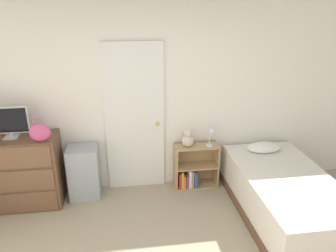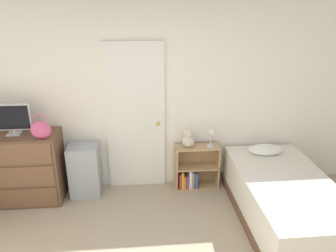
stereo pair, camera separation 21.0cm
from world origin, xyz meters
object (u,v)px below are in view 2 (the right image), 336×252
object	(u,v)px
tv	(12,119)
bed	(284,200)
bookshelf	(194,170)
dresser	(24,168)
handbag	(41,130)
desk_lamp	(212,134)
storage_bin	(85,170)
teddy_bear	(188,139)

from	to	relation	value
tv	bed	bearing A→B (deg)	-12.98
bookshelf	dresser	bearing A→B (deg)	-176.92
handbag	desk_lamp	bearing A→B (deg)	6.38
storage_bin	desk_lamp	world-z (taller)	desk_lamp
desk_lamp	teddy_bear	bearing A→B (deg)	173.35
bookshelf	desk_lamp	xyz separation A→B (m)	(0.23, -0.04, 0.57)
storage_bin	bed	world-z (taller)	storage_bin
dresser	storage_bin	distance (m)	0.78
storage_bin	handbag	bearing A→B (deg)	-151.14
dresser	handbag	bearing A→B (deg)	-25.08
teddy_bear	storage_bin	bearing A→B (deg)	-178.20
dresser	bookshelf	bearing A→B (deg)	3.08
bed	bookshelf	bearing A→B (deg)	138.13
tv	bed	xyz separation A→B (m)	(3.27, -0.75, -0.86)
dresser	tv	world-z (taller)	tv
dresser	tv	bearing A→B (deg)	156.71
storage_bin	bookshelf	bearing A→B (deg)	1.87
handbag	desk_lamp	distance (m)	2.18
handbag	desk_lamp	xyz separation A→B (m)	(2.16, 0.24, -0.24)
desk_lamp	handbag	bearing A→B (deg)	-173.62
dresser	handbag	xyz separation A→B (m)	(0.34, -0.16, 0.59)
storage_bin	bed	bearing A→B (deg)	-18.19
tv	desk_lamp	distance (m)	2.56
bookshelf	bed	bearing A→B (deg)	-41.87
handbag	bed	xyz separation A→B (m)	(2.88, -0.58, -0.78)
tv	storage_bin	world-z (taller)	tv
handbag	teddy_bear	bearing A→B (deg)	8.59
tv	bookshelf	size ratio (longest dim) A/B	0.73
handbag	storage_bin	size ratio (longest dim) A/B	0.44
bookshelf	bed	world-z (taller)	bed
tv	handbag	bearing A→B (deg)	-24.88
tv	storage_bin	distance (m)	1.13
handbag	bed	bearing A→B (deg)	-11.28
bed	desk_lamp	bearing A→B (deg)	131.75
dresser	tv	xyz separation A→B (m)	(-0.04, 0.02, 0.68)
tv	desk_lamp	size ratio (longest dim) A/B	1.71
bed	handbag	bearing A→B (deg)	168.72
desk_lamp	bed	size ratio (longest dim) A/B	0.14
desk_lamp	storage_bin	bearing A→B (deg)	-179.75
dresser	bed	distance (m)	3.32
tv	desk_lamp	bearing A→B (deg)	1.41
handbag	bookshelf	bearing A→B (deg)	8.34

